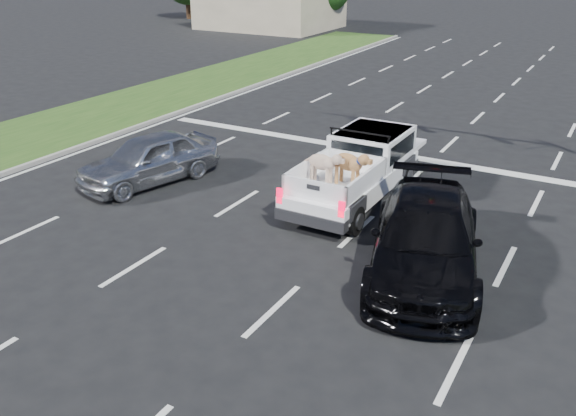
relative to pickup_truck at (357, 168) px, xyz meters
name	(u,v)px	position (x,y,z in m)	size (l,w,h in m)	color
ground	(199,287)	(-0.91, -5.85, -0.89)	(160.00, 160.00, 0.00)	black
road_markings	(337,185)	(-0.91, 0.72, -0.89)	(17.75, 60.00, 0.01)	silver
grass_median_left	(47,132)	(-12.41, 0.15, -0.84)	(5.00, 60.00, 0.10)	#204314
curb_left	(95,141)	(-9.96, 0.15, -0.82)	(0.15, 60.00, 0.14)	gray
building_left	(270,0)	(-20.91, 30.15, 1.31)	(10.00, 8.00, 4.40)	#BCAC90
pickup_truck	(357,168)	(0.00, 0.00, 0.00)	(1.95, 5.12, 1.92)	black
silver_sedan	(149,159)	(-5.76, -1.75, -0.18)	(1.70, 4.22, 1.44)	#AEAFB5
black_coupe	(425,238)	(2.84, -2.96, -0.11)	(2.19, 5.38, 1.56)	black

